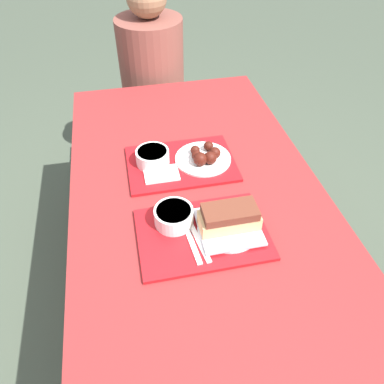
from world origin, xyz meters
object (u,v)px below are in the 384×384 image
bowl_coleslaw_far (153,156)px  wings_plate_far (204,157)px  tray_near (203,234)px  bowl_coleslaw_near (174,216)px  brisket_sandwich_plate (229,221)px  person_seated_across (152,64)px  tray_far (181,164)px

bowl_coleslaw_far → wings_plate_far: wings_plate_far is taller
wings_plate_far → bowl_coleslaw_far: bearing=172.3°
tray_near → bowl_coleslaw_near: (-0.08, 0.06, 0.04)m
bowl_coleslaw_near → brisket_sandwich_plate: 0.17m
bowl_coleslaw_near → bowl_coleslaw_far: bearing=94.7°
tray_near → person_seated_across: bearing=90.0°
bowl_coleslaw_near → brisket_sandwich_plate: bearing=-21.4°
wings_plate_far → person_seated_across: bearing=95.6°
tray_near → brisket_sandwich_plate: brisket_sandwich_plate is taller
bowl_coleslaw_near → bowl_coleslaw_far: same height
bowl_coleslaw_near → wings_plate_far: bearing=60.1°
tray_far → bowl_coleslaw_near: bearing=-104.8°
bowl_coleslaw_near → wings_plate_far: (0.16, 0.29, -0.01)m
brisket_sandwich_plate → person_seated_across: person_seated_across is taller
tray_near → bowl_coleslaw_near: bowl_coleslaw_near is taller
brisket_sandwich_plate → wings_plate_far: size_ratio=0.92×
tray_far → person_seated_across: person_seated_across is taller
tray_far → brisket_sandwich_plate: (0.08, -0.36, 0.04)m
brisket_sandwich_plate → bowl_coleslaw_far: bearing=116.4°
tray_near → bowl_coleslaw_far: 0.39m
tray_far → bowl_coleslaw_far: size_ratio=3.24×
wings_plate_far → person_seated_across: size_ratio=0.28×
bowl_coleslaw_near → person_seated_across: size_ratio=0.16×
person_seated_across → tray_near: bearing=-90.0°
bowl_coleslaw_far → person_seated_across: (0.10, 0.86, -0.03)m
tray_near → tray_far: bearing=90.1°
tray_near → tray_far: size_ratio=1.00×
person_seated_across → bowl_coleslaw_near: bearing=-93.8°
tray_near → person_seated_across: 1.23m
brisket_sandwich_plate → bowl_coleslaw_far: brisket_sandwich_plate is taller
tray_near → wings_plate_far: size_ratio=1.89×
tray_near → wings_plate_far: bearing=76.1°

